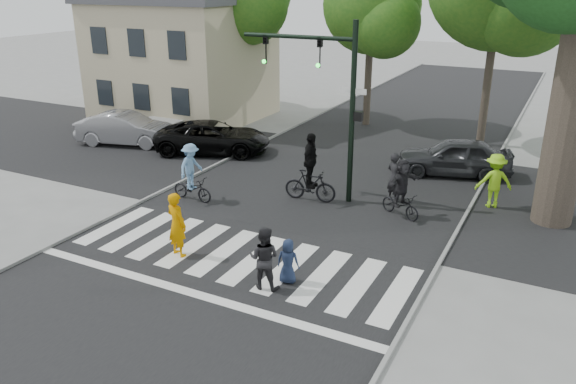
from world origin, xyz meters
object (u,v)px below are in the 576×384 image
Objects in this scene: cyclist_right at (402,191)px; cyclist_mid at (310,174)px; car_silver at (126,129)px; car_grey at (454,157)px; pedestrian_woman at (177,225)px; traffic_signal at (329,86)px; cyclist_left at (192,176)px; pedestrian_child at (288,261)px; pedestrian_adult at (264,258)px; car_suv at (213,137)px.

cyclist_mid is at bearing -178.35° from cyclist_right.
car_silver is 1.05× the size of car_grey.
pedestrian_woman is 5.56m from cyclist_mid.
traffic_signal is 5.53m from cyclist_left.
car_grey is at bearing 52.99° from cyclist_mid.
pedestrian_woman is 1.56× the size of pedestrian_child.
cyclist_left is 10.10m from car_grey.
pedestrian_adult reaches higher than car_suv.
pedestrian_child is 10.52m from car_grey.
pedestrian_child is (3.37, 0.05, -0.33)m from pedestrian_woman.
cyclist_mid is 7.01m from car_suv.
traffic_signal is 1.40× the size of car_grey.
cyclist_mid is (-1.88, 5.30, 0.39)m from pedestrian_child.
cyclist_mid reaches higher than pedestrian_adult.
cyclist_left reaches higher than pedestrian_child.
pedestrian_child is 5.55m from cyclist_right.
cyclist_right is at bearing 1.65° from cyclist_mid.
traffic_signal is 4.16m from cyclist_right.
pedestrian_adult is at bearing 40.84° from pedestrian_child.
cyclist_left is at bearing -174.60° from car_suv.
car_silver reaches higher than car_suv.
traffic_signal is at bearing -53.16° from car_grey.
car_silver is at bearing 78.05° from car_suv.
cyclist_right reaches higher than pedestrian_adult.
car_silver is (-6.87, 4.30, -0.13)m from cyclist_left.
cyclist_left is 0.47× the size of car_grey.
cyclist_right is at bearing -130.34° from car_suv.
cyclist_right is 0.39× the size of car_suv.
cyclist_left is at bearing -63.09° from car_grey.
cyclist_left is at bearing -42.31° from pedestrian_child.
cyclist_mid is at bearing 26.60° from cyclist_left.
cyclist_mid is (-0.37, -0.54, -2.92)m from traffic_signal.
traffic_signal is 6.48m from car_grey.
pedestrian_woman is at bearing -8.96° from pedestrian_child.
traffic_signal is 11.47m from car_silver.
traffic_signal is at bearing 30.57° from cyclist_left.
pedestrian_adult is 0.36× the size of car_silver.
pedestrian_woman is 0.41× the size of car_silver.
car_silver is at bearing -95.70° from car_grey.
car_silver is (-12.36, 7.79, 0.15)m from pedestrian_child.
traffic_signal is 3.13× the size of cyclist_right.
cyclist_mid reaches higher than pedestrian_child.
car_grey is (14.28, 2.55, -0.01)m from car_silver.
pedestrian_woman is 11.67m from car_grey.
car_silver reaches higher than car_grey.
cyclist_right reaches higher than pedestrian_child.
cyclist_right is 13.85m from car_silver.
car_grey is (2.32, 10.83, -0.08)m from pedestrian_adult.
traffic_signal is 2.99m from cyclist_mid.
pedestrian_child is at bearing -75.53° from traffic_signal.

